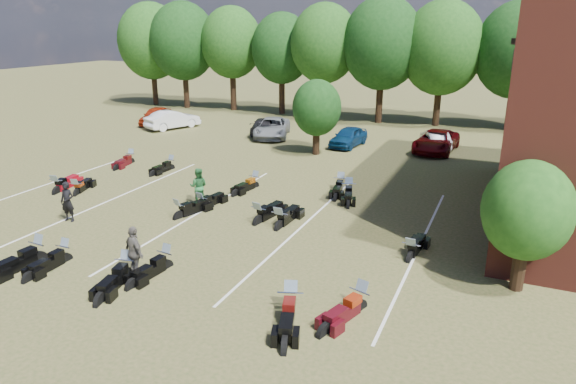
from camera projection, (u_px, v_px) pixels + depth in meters
The scene contains 33 objects.
ground at pixel (224, 247), 20.03m from camera, with size 160.00×160.00×0.00m, color brown.
car_0 at pixel (156, 116), 44.21m from camera, with size 1.72×4.28×1.46m, color maroon.
car_1 at pixel (173, 119), 42.39m from camera, with size 1.59×4.57×1.51m, color white.
car_2 at pixel (272, 128), 39.21m from camera, with size 2.40×5.21×1.45m, color gray.
car_3 at pixel (265, 126), 40.24m from camera, with size 1.82×4.47×1.30m, color black.
car_4 at pixel (348, 137), 36.27m from camera, with size 1.62×4.03×1.37m, color navy.
car_5 at pixel (435, 140), 35.55m from camera, with size 1.38×3.95×1.30m, color #B7B8B3.
car_6 at pixel (436, 141), 34.75m from camera, with size 2.38×5.16×1.43m, color #500408.
person_black at pixel (67, 202), 22.43m from camera, with size 0.65×0.43×1.79m, color black.
person_green at pixel (199, 186), 24.49m from camera, with size 0.88×0.69×1.81m, color #266531.
person_grey at pixel (135, 252), 17.38m from camera, with size 1.10×0.46×1.87m, color #59534D.
motorcycle_1 at pixel (39, 261), 18.88m from camera, with size 0.81×2.53×1.41m, color black, non-canonical shape.
motorcycle_2 at pixel (65, 262), 18.83m from camera, with size 0.70×2.20×1.23m, color black, non-canonical shape.
motorcycle_3 at pixel (166, 268), 18.31m from camera, with size 0.72×2.25×1.25m, color black, non-canonical shape.
motorcycle_4 at pixel (127, 277), 17.66m from camera, with size 0.77×2.42×1.35m, color black, non-canonical shape.
motorcycle_5 at pixel (290, 313), 15.50m from camera, with size 0.80×2.53×1.41m, color black, non-canonical shape.
motorcycle_6 at pixel (359, 310), 15.65m from camera, with size 0.76×2.38×1.33m, color #3C080F, non-canonical shape.
motorcycle_7 at pixel (57, 193), 26.43m from camera, with size 0.79×2.49×1.39m, color maroon, non-canonical shape.
motorcycle_8 at pixel (77, 195), 26.16m from camera, with size 0.70×2.19×1.22m, color black, non-canonical shape.
motorcycle_9 at pixel (202, 210), 24.06m from camera, with size 0.69×2.17×1.21m, color black, non-canonical shape.
motorcycle_10 at pixel (259, 223), 22.43m from camera, with size 0.80×2.53×1.41m, color black, non-canonical shape.
motorcycle_11 at pixel (180, 218), 23.02m from camera, with size 0.75×2.36×1.32m, color black, non-canonical shape.
motorcycle_12 at pixel (279, 228), 21.87m from camera, with size 0.79×2.49×1.39m, color black, non-canonical shape.
motorcycle_13 at pixel (410, 260), 18.97m from camera, with size 0.73×2.28×1.27m, color black, non-canonical shape.
motorcycle_14 at pixel (131, 163), 32.09m from camera, with size 0.71×2.22×1.24m, color #3D080E, non-canonical shape.
motorcycle_16 at pixel (171, 169), 30.72m from camera, with size 0.68×2.15×1.20m, color black, non-canonical shape.
motorcycle_17 at pixel (255, 187), 27.32m from camera, with size 0.71×2.24×1.25m, color black, non-canonical shape.
motorcycle_18 at pixel (340, 190), 26.94m from camera, with size 0.74×2.33×1.30m, color black, non-canonical shape.
motorcycle_19 at pixel (348, 196), 26.01m from camera, with size 0.75×2.34×1.31m, color black, non-canonical shape.
tree_line at pixel (384, 48), 43.66m from camera, with size 56.00×6.00×9.79m.
young_tree_near_building at pixel (528, 211), 16.04m from camera, with size 2.80×2.80×4.16m.
young_tree_midfield at pixel (317, 108), 33.31m from camera, with size 3.20×3.20×4.70m.
parking_lines at pixel (201, 212), 23.78m from camera, with size 20.10×14.00×0.01m.
Camera 1 is at (9.66, -15.79, 8.32)m, focal length 32.00 mm.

